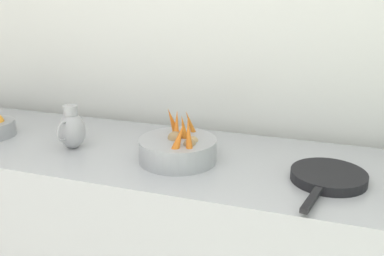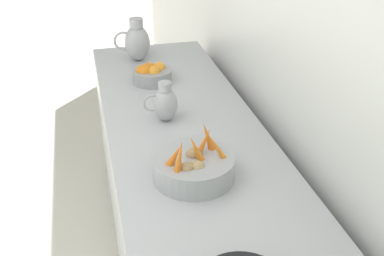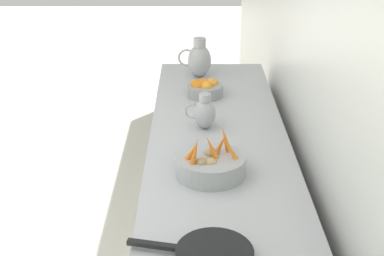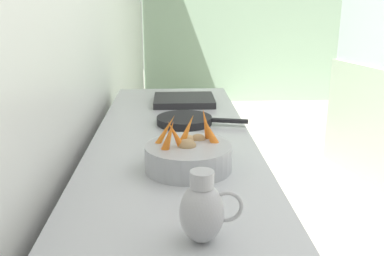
# 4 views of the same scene
# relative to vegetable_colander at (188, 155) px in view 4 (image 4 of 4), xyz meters

# --- Properties ---
(vegetable_colander) EXTENTS (0.30, 0.30, 0.21)m
(vegetable_colander) POSITION_rel_vegetable_colander_xyz_m (0.00, 0.00, 0.00)
(vegetable_colander) COLOR #9EA0A5
(vegetable_colander) RESTS_ON prep_counter
(metal_pitcher_short) EXTENTS (0.16, 0.11, 0.19)m
(metal_pitcher_short) POSITION_rel_vegetable_colander_xyz_m (0.02, -0.47, 0.03)
(metal_pitcher_short) COLOR #A3A3A8
(metal_pitcher_short) RESTS_ON prep_counter
(counter_sink_basin) EXTENTS (0.34, 0.30, 0.04)m
(counter_sink_basin) POSITION_rel_vegetable_colander_xyz_m (0.01, 0.98, -0.03)
(counter_sink_basin) COLOR #232326
(counter_sink_basin) RESTS_ON prep_counter
(skillet_on_counter) EXTENTS (0.43, 0.26, 0.03)m
(skillet_on_counter) POSITION_rel_vegetable_colander_xyz_m (0.01, 0.56, -0.03)
(skillet_on_counter) COLOR black
(skillet_on_counter) RESTS_ON prep_counter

